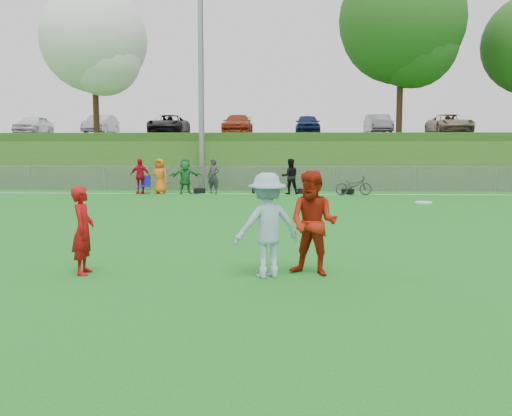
# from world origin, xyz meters

# --- Properties ---
(ground) EXTENTS (120.00, 120.00, 0.00)m
(ground) POSITION_xyz_m (0.00, 0.00, 0.00)
(ground) COLOR #15651A
(ground) RESTS_ON ground
(sideline_far) EXTENTS (60.00, 0.10, 0.01)m
(sideline_far) POSITION_xyz_m (0.00, 18.00, 0.01)
(sideline_far) COLOR white
(sideline_far) RESTS_ON ground
(fence) EXTENTS (58.00, 0.06, 1.30)m
(fence) POSITION_xyz_m (0.00, 20.00, 0.65)
(fence) COLOR gray
(fence) RESTS_ON ground
(light_pole) EXTENTS (1.20, 0.40, 12.15)m
(light_pole) POSITION_xyz_m (-3.00, 20.80, 6.71)
(light_pole) COLOR gray
(light_pole) RESTS_ON ground
(berm) EXTENTS (120.00, 18.00, 3.00)m
(berm) POSITION_xyz_m (0.00, 31.00, 1.50)
(berm) COLOR #285417
(berm) RESTS_ON ground
(parking_lot) EXTENTS (120.00, 12.00, 0.10)m
(parking_lot) POSITION_xyz_m (0.00, 33.00, 3.05)
(parking_lot) COLOR black
(parking_lot) RESTS_ON berm
(tree_white_flowering) EXTENTS (6.30, 6.30, 8.78)m
(tree_white_flowering) POSITION_xyz_m (-9.84, 24.92, 8.32)
(tree_white_flowering) COLOR black
(tree_white_flowering) RESTS_ON berm
(tree_green_near) EXTENTS (7.14, 7.14, 9.95)m
(tree_green_near) POSITION_xyz_m (8.16, 24.42, 9.03)
(tree_green_near) COLOR black
(tree_green_near) RESTS_ON berm
(car_row) EXTENTS (32.04, 5.18, 1.44)m
(car_row) POSITION_xyz_m (-1.17, 32.00, 3.82)
(car_row) COLOR white
(car_row) RESTS_ON parking_lot
(spectator_row) EXTENTS (8.21, 0.96, 1.69)m
(spectator_row) POSITION_xyz_m (-2.77, 18.00, 0.85)
(spectator_row) COLOR red
(spectator_row) RESTS_ON ground
(gear_bags) EXTENTS (7.75, 0.53, 0.26)m
(gear_bags) POSITION_xyz_m (1.01, 18.10, 0.13)
(gear_bags) COLOR black
(gear_bags) RESTS_ON ground
(player_red_left) EXTENTS (0.44, 0.62, 1.59)m
(player_red_left) POSITION_xyz_m (-2.26, 0.73, 0.80)
(player_red_left) COLOR #AA0B0C
(player_red_left) RESTS_ON ground
(player_red_center) EXTENTS (1.12, 1.01, 1.88)m
(player_red_center) POSITION_xyz_m (1.88, 0.86, 0.94)
(player_red_center) COLOR #A31D0B
(player_red_center) RESTS_ON ground
(player_blue) EXTENTS (1.37, 1.09, 1.85)m
(player_blue) POSITION_xyz_m (1.06, 0.65, 0.92)
(player_blue) COLOR #91B2C9
(player_blue) RESTS_ON ground
(frisbee) EXTENTS (0.28, 0.28, 0.03)m
(frisbee) POSITION_xyz_m (3.61, 0.07, 1.40)
(frisbee) COLOR white
(frisbee) RESTS_ON ground
(recycling_bin) EXTENTS (0.71, 0.71, 0.82)m
(recycling_bin) POSITION_xyz_m (0.31, 19.00, 0.41)
(recycling_bin) COLOR #0D4093
(recycling_bin) RESTS_ON ground
(camp_chair) EXTENTS (0.50, 0.51, 0.87)m
(camp_chair) POSITION_xyz_m (-5.36, 17.83, 0.26)
(camp_chair) COLOR #0F1DA3
(camp_chair) RESTS_ON ground
(bicycle) EXTENTS (1.79, 0.83, 0.91)m
(bicycle) POSITION_xyz_m (4.61, 17.58, 0.45)
(bicycle) COLOR #28292B
(bicycle) RESTS_ON ground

